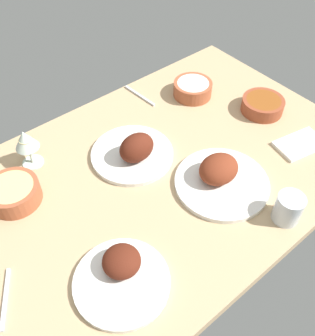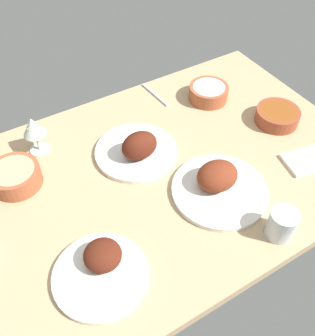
{
  "view_description": "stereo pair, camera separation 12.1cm",
  "coord_description": "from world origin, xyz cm",
  "px_view_note": "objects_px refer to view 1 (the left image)",
  "views": [
    {
      "loc": [
        51.66,
        62.78,
        95.99
      ],
      "look_at": [
        0.0,
        0.0,
        6.0
      ],
      "focal_mm": 40.26,
      "sensor_mm": 36.0,
      "label": 1
    },
    {
      "loc": [
        41.76,
        69.76,
        95.99
      ],
      "look_at": [
        0.0,
        0.0,
        6.0
      ],
      "focal_mm": 40.26,
      "sensor_mm": 36.0,
      "label": 2
    }
  ],
  "objects_px": {
    "plate_near_viewer": "(134,151)",
    "fork_loose": "(140,96)",
    "bowl_soup": "(263,105)",
    "spoon_loose": "(5,299)",
    "folded_napkin": "(300,144)",
    "bowl_cream": "(193,88)",
    "plate_center_main": "(122,274)",
    "bowl_potatoes": "(13,193)",
    "wine_glass": "(26,141)",
    "plate_far_side": "(220,177)",
    "water_tumbler": "(288,208)"
  },
  "relations": [
    {
      "from": "plate_near_viewer",
      "to": "bowl_potatoes",
      "type": "distance_m",
      "value": 0.4
    },
    {
      "from": "plate_near_viewer",
      "to": "wine_glass",
      "type": "relative_size",
      "value": 1.99
    },
    {
      "from": "plate_near_viewer",
      "to": "bowl_potatoes",
      "type": "relative_size",
      "value": 1.74
    },
    {
      "from": "bowl_potatoes",
      "to": "folded_napkin",
      "type": "relative_size",
      "value": 0.93
    },
    {
      "from": "plate_near_viewer",
      "to": "bowl_soup",
      "type": "relative_size",
      "value": 1.76
    },
    {
      "from": "bowl_cream",
      "to": "folded_napkin",
      "type": "distance_m",
      "value": 0.46
    },
    {
      "from": "folded_napkin",
      "to": "spoon_loose",
      "type": "bearing_deg",
      "value": -7.33
    },
    {
      "from": "plate_near_viewer",
      "to": "water_tumbler",
      "type": "distance_m",
      "value": 0.51
    },
    {
      "from": "bowl_potatoes",
      "to": "wine_glass",
      "type": "bearing_deg",
      "value": -136.14
    },
    {
      "from": "bowl_soup",
      "to": "spoon_loose",
      "type": "relative_size",
      "value": 0.97
    },
    {
      "from": "bowl_cream",
      "to": "plate_far_side",
      "type": "bearing_deg",
      "value": 57.75
    },
    {
      "from": "plate_far_side",
      "to": "fork_loose",
      "type": "distance_m",
      "value": 0.52
    },
    {
      "from": "wine_glass",
      "to": "spoon_loose",
      "type": "height_order",
      "value": "wine_glass"
    },
    {
      "from": "plate_far_side",
      "to": "water_tumbler",
      "type": "distance_m",
      "value": 0.22
    },
    {
      "from": "plate_center_main",
      "to": "folded_napkin",
      "type": "distance_m",
      "value": 0.77
    },
    {
      "from": "folded_napkin",
      "to": "fork_loose",
      "type": "distance_m",
      "value": 0.63
    },
    {
      "from": "plate_far_side",
      "to": "plate_center_main",
      "type": "distance_m",
      "value": 0.43
    },
    {
      "from": "plate_center_main",
      "to": "folded_napkin",
      "type": "bearing_deg",
      "value": -179.45
    },
    {
      "from": "bowl_potatoes",
      "to": "wine_glass",
      "type": "relative_size",
      "value": 1.14
    },
    {
      "from": "plate_center_main",
      "to": "bowl_soup",
      "type": "distance_m",
      "value": 0.84
    },
    {
      "from": "bowl_potatoes",
      "to": "water_tumbler",
      "type": "height_order",
      "value": "water_tumbler"
    },
    {
      "from": "water_tumbler",
      "to": "spoon_loose",
      "type": "bearing_deg",
      "value": -21.33
    },
    {
      "from": "plate_far_side",
      "to": "folded_napkin",
      "type": "xyz_separation_m",
      "value": [
        -0.34,
        0.06,
        -0.02
      ]
    },
    {
      "from": "wine_glass",
      "to": "fork_loose",
      "type": "relative_size",
      "value": 0.83
    },
    {
      "from": "bowl_soup",
      "to": "bowl_cream",
      "type": "bearing_deg",
      "value": -60.35
    },
    {
      "from": "plate_far_side",
      "to": "spoon_loose",
      "type": "relative_size",
      "value": 1.84
    },
    {
      "from": "plate_far_side",
      "to": "bowl_cream",
      "type": "distance_m",
      "value": 0.46
    },
    {
      "from": "plate_center_main",
      "to": "plate_near_viewer",
      "type": "relative_size",
      "value": 0.9
    },
    {
      "from": "bowl_cream",
      "to": "spoon_loose",
      "type": "xyz_separation_m",
      "value": [
        0.93,
        0.32,
        -0.03
      ]
    },
    {
      "from": "folded_napkin",
      "to": "fork_loose",
      "type": "bearing_deg",
      "value": -65.51
    },
    {
      "from": "wine_glass",
      "to": "spoon_loose",
      "type": "bearing_deg",
      "value": 54.72
    },
    {
      "from": "wine_glass",
      "to": "plate_near_viewer",
      "type": "bearing_deg",
      "value": 144.36
    },
    {
      "from": "spoon_loose",
      "to": "bowl_potatoes",
      "type": "bearing_deg",
      "value": 0.33
    },
    {
      "from": "bowl_soup",
      "to": "folded_napkin",
      "type": "bearing_deg",
      "value": 78.4
    },
    {
      "from": "bowl_cream",
      "to": "wine_glass",
      "type": "relative_size",
      "value": 1.08
    },
    {
      "from": "plate_far_side",
      "to": "bowl_potatoes",
      "type": "height_order",
      "value": "plate_far_side"
    },
    {
      "from": "fork_loose",
      "to": "bowl_soup",
      "type": "bearing_deg",
      "value": -144.75
    },
    {
      "from": "bowl_soup",
      "to": "plate_center_main",
      "type": "bearing_deg",
      "value": 14.97
    },
    {
      "from": "water_tumbler",
      "to": "folded_napkin",
      "type": "relative_size",
      "value": 0.54
    },
    {
      "from": "plate_center_main",
      "to": "bowl_cream",
      "type": "xyz_separation_m",
      "value": [
        -0.67,
        -0.46,
        0.01
      ]
    },
    {
      "from": "plate_near_viewer",
      "to": "fork_loose",
      "type": "bearing_deg",
      "value": -130.58
    },
    {
      "from": "plate_center_main",
      "to": "bowl_cream",
      "type": "height_order",
      "value": "plate_center_main"
    },
    {
      "from": "wine_glass",
      "to": "water_tumbler",
      "type": "height_order",
      "value": "wine_glass"
    },
    {
      "from": "bowl_soup",
      "to": "water_tumbler",
      "type": "distance_m",
      "value": 0.49
    },
    {
      "from": "folded_napkin",
      "to": "bowl_cream",
      "type": "bearing_deg",
      "value": -78.25
    },
    {
      "from": "plate_center_main",
      "to": "wine_glass",
      "type": "distance_m",
      "value": 0.53
    },
    {
      "from": "plate_far_side",
      "to": "wine_glass",
      "type": "xyz_separation_m",
      "value": [
        0.42,
        -0.46,
        0.07
      ]
    },
    {
      "from": "fork_loose",
      "to": "plate_near_viewer",
      "type": "bearing_deg",
      "value": 134.8
    },
    {
      "from": "spoon_loose",
      "to": "bowl_soup",
      "type": "bearing_deg",
      "value": -55.49
    },
    {
      "from": "bowl_cream",
      "to": "bowl_soup",
      "type": "distance_m",
      "value": 0.28
    }
  ]
}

